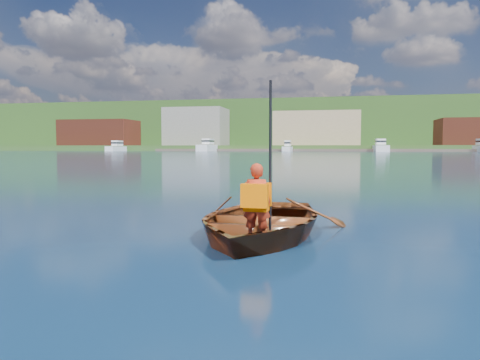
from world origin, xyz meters
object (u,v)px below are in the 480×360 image
at_px(dock, 335,150).
at_px(rowboat, 259,221).
at_px(child_paddler, 257,201).
at_px(marina_yachts, 348,147).

bearing_deg(dock, rowboat, -90.48).
bearing_deg(rowboat, child_paddler, -82.90).
bearing_deg(child_paddler, marina_yachts, 88.01).
xyz_separation_m(rowboat, dock, (1.24, 147.36, 0.18)).
xyz_separation_m(rowboat, child_paddler, (0.11, -0.90, 0.41)).
bearing_deg(rowboat, dock, 89.52).
distance_m(rowboat, dock, 147.36).
bearing_deg(child_paddler, rowboat, 97.10).
height_order(child_paddler, marina_yachts, marina_yachts).
xyz_separation_m(child_paddler, marina_yachts, (4.98, 143.59, 0.79)).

